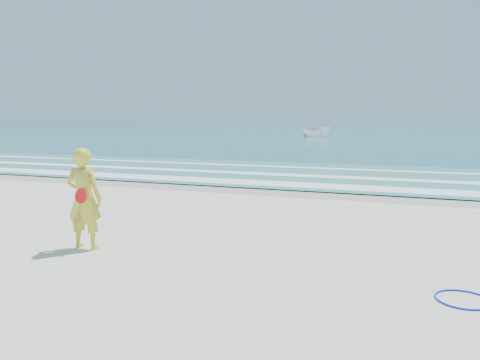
% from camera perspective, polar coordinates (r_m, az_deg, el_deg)
% --- Properties ---
extents(ground, '(400.00, 400.00, 0.00)m').
position_cam_1_polar(ground, '(7.97, -10.16, -10.66)').
color(ground, silver).
rests_on(ground, ground).
extents(wet_sand, '(400.00, 2.40, 0.00)m').
position_cam_1_polar(wet_sand, '(16.15, 6.65, -1.39)').
color(wet_sand, '#B2A893').
rests_on(wet_sand, ground).
extents(ocean, '(400.00, 190.00, 0.04)m').
position_cam_1_polar(ocean, '(111.55, 19.22, 5.74)').
color(ocean, '#19727F').
rests_on(ocean, ground).
extents(shallow, '(400.00, 10.00, 0.01)m').
position_cam_1_polar(shallow, '(20.98, 10.09, 0.68)').
color(shallow, '#59B7AD').
rests_on(shallow, ocean).
extents(foam_near, '(400.00, 1.40, 0.01)m').
position_cam_1_polar(foam_near, '(17.39, 7.73, -0.61)').
color(foam_near, white).
rests_on(foam_near, shallow).
extents(foam_mid, '(400.00, 0.90, 0.01)m').
position_cam_1_polar(foam_mid, '(20.20, 9.65, 0.46)').
color(foam_mid, white).
rests_on(foam_mid, shallow).
extents(foam_far, '(400.00, 0.60, 0.01)m').
position_cam_1_polar(foam_far, '(23.42, 11.27, 1.37)').
color(foam_far, white).
rests_on(foam_far, shallow).
extents(hoop, '(0.95, 0.95, 0.03)m').
position_cam_1_polar(hoop, '(7.26, 25.55, -13.00)').
color(hoop, '#0B2CCA').
rests_on(hoop, ground).
extents(boat, '(4.45, 1.78, 1.70)m').
position_cam_1_polar(boat, '(66.51, 9.40, 5.95)').
color(boat, white).
rests_on(boat, ocean).
extents(woman, '(0.76, 0.55, 1.94)m').
position_cam_1_polar(woman, '(9.33, -18.46, -2.16)').
color(woman, gold).
rests_on(woman, ground).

